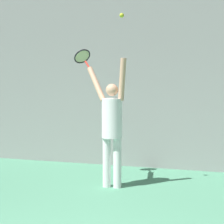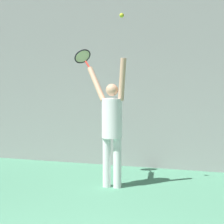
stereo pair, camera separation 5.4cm
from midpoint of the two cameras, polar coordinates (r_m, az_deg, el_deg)
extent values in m
cube|color=gray|center=(7.91, 7.82, 10.13)|extent=(18.00, 0.10, 5.00)
cylinder|color=white|center=(6.57, -0.51, -7.08)|extent=(0.13, 0.13, 0.80)
cylinder|color=white|center=(6.52, 1.00, -7.17)|extent=(0.13, 0.13, 0.80)
cylinder|color=white|center=(6.44, 0.24, -0.86)|extent=(0.33, 0.33, 0.63)
sphere|color=#D8A884|center=(6.41, 0.24, 3.12)|extent=(0.20, 0.20, 0.20)
cylinder|color=#D8A884|center=(6.34, 1.69, 4.61)|extent=(0.18, 0.17, 0.67)
cylinder|color=#D8A884|center=(6.63, -1.97, 3.99)|extent=(0.43, 0.38, 0.57)
cylinder|color=red|center=(6.87, -3.20, 6.64)|extent=(0.14, 0.12, 0.14)
torus|color=black|center=(7.03, -3.94, 7.81)|extent=(0.35, 0.37, 0.24)
cylinder|color=beige|center=(7.03, -3.94, 7.81)|extent=(0.29, 0.30, 0.20)
sphere|color=#CCDB2D|center=(6.40, 1.62, 13.44)|extent=(0.07, 0.07, 0.07)
camera|label=1|loc=(0.03, -89.76, 0.02)|focal=65.00mm
camera|label=2|loc=(0.03, 90.24, -0.02)|focal=65.00mm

